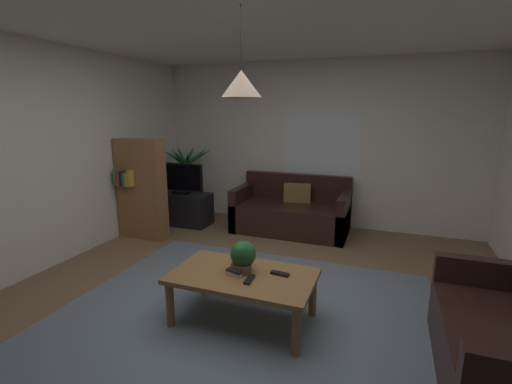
# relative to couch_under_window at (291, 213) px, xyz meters

# --- Properties ---
(floor) EXTENTS (4.94, 5.65, 0.02)m
(floor) POSITION_rel_couch_under_window_xyz_m (0.20, -2.34, -0.28)
(floor) COLOR brown
(floor) RESTS_ON ground
(rug) EXTENTS (3.21, 3.11, 0.01)m
(rug) POSITION_rel_couch_under_window_xyz_m (0.20, -2.54, -0.27)
(rug) COLOR slate
(rug) RESTS_ON ground
(wall_back) EXTENTS (5.06, 0.06, 2.52)m
(wall_back) POSITION_rel_couch_under_window_xyz_m (0.20, 0.51, 0.99)
(wall_back) COLOR silver
(wall_back) RESTS_ON ground
(wall_left) EXTENTS (0.06, 5.65, 2.52)m
(wall_left) POSITION_rel_couch_under_window_xyz_m (-2.30, -2.34, 0.99)
(wall_left) COLOR silver
(wall_left) RESTS_ON ground
(ceiling) EXTENTS (4.94, 5.65, 0.02)m
(ceiling) POSITION_rel_couch_under_window_xyz_m (0.20, -2.34, 2.26)
(ceiling) COLOR white
(window_pane) EXTENTS (1.17, 0.01, 1.04)m
(window_pane) POSITION_rel_couch_under_window_xyz_m (0.33, 0.48, 0.93)
(window_pane) COLOR white
(couch_under_window) EXTENTS (1.67, 0.84, 0.82)m
(couch_under_window) POSITION_rel_couch_under_window_xyz_m (0.00, 0.00, 0.00)
(couch_under_window) COLOR black
(couch_under_window) RESTS_ON ground
(coffee_table) EXTENTS (1.20, 0.70, 0.43)m
(coffee_table) POSITION_rel_couch_under_window_xyz_m (0.24, -2.46, 0.10)
(coffee_table) COLOR olive
(coffee_table) RESTS_ON ground
(book_on_table_0) EXTENTS (0.14, 0.13, 0.03)m
(book_on_table_0) POSITION_rel_couch_under_window_xyz_m (0.19, -2.48, 0.18)
(book_on_table_0) COLOR beige
(book_on_table_0) RESTS_ON coffee_table
(book_on_table_1) EXTENTS (0.16, 0.13, 0.02)m
(book_on_table_1) POSITION_rel_couch_under_window_xyz_m (0.19, -2.49, 0.20)
(book_on_table_1) COLOR black
(book_on_table_1) RESTS_ON coffee_table
(remote_on_table_0) EXTENTS (0.06, 0.16, 0.02)m
(remote_on_table_0) POSITION_rel_couch_under_window_xyz_m (0.33, -2.56, 0.17)
(remote_on_table_0) COLOR black
(remote_on_table_0) RESTS_ON coffee_table
(remote_on_table_1) EXTENTS (0.16, 0.06, 0.02)m
(remote_on_table_1) POSITION_rel_couch_under_window_xyz_m (0.53, -2.37, 0.17)
(remote_on_table_1) COLOR black
(remote_on_table_1) RESTS_ON coffee_table
(potted_plant_on_table) EXTENTS (0.22, 0.24, 0.27)m
(potted_plant_on_table) POSITION_rel_couch_under_window_xyz_m (0.22, -2.42, 0.31)
(potted_plant_on_table) COLOR brown
(potted_plant_on_table) RESTS_ON coffee_table
(tv_stand) EXTENTS (0.90, 0.44, 0.50)m
(tv_stand) POSITION_rel_couch_under_window_xyz_m (-1.72, -0.27, -0.02)
(tv_stand) COLOR black
(tv_stand) RESTS_ON ground
(tv) EXTENTS (0.76, 0.16, 0.48)m
(tv) POSITION_rel_couch_under_window_xyz_m (-1.72, -0.29, 0.47)
(tv) COLOR black
(tv) RESTS_ON tv_stand
(potted_palm_corner) EXTENTS (0.84, 0.79, 1.23)m
(potted_palm_corner) POSITION_rel_couch_under_window_xyz_m (-1.87, 0.15, 0.32)
(potted_palm_corner) COLOR brown
(potted_palm_corner) RESTS_ON ground
(bookshelf_corner) EXTENTS (0.70, 0.31, 1.40)m
(bookshelf_corner) POSITION_rel_couch_under_window_xyz_m (-1.91, -1.01, 0.43)
(bookshelf_corner) COLOR olive
(bookshelf_corner) RESTS_ON ground
(pendant_lamp) EXTENTS (0.31, 0.31, 0.65)m
(pendant_lamp) POSITION_rel_couch_under_window_xyz_m (0.24, -2.46, 1.70)
(pendant_lamp) COLOR black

